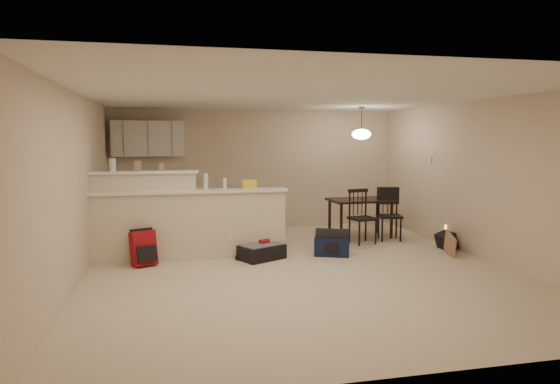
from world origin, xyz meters
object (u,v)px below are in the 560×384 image
object	(u,v)px
dining_chair_near	(363,217)
suitcase	(262,252)
dining_chair_far	(390,215)
red_backpack	(143,248)
navy_duffel	(332,246)
black_daypack	(447,241)
pendant_lamp	(361,134)
dining_table	(360,204)

from	to	relation	value
dining_chair_near	suitcase	world-z (taller)	dining_chair_near
dining_chair_far	suitcase	world-z (taller)	dining_chair_far
red_backpack	dining_chair_near	bearing A→B (deg)	-10.23
dining_chair_far	navy_duffel	xyz separation A→B (m)	(-1.45, -0.95, -0.33)
dining_chair_near	black_daypack	world-z (taller)	dining_chair_near
pendant_lamp	navy_duffel	world-z (taller)	pendant_lamp
navy_duffel	pendant_lamp	bearing A→B (deg)	75.06
red_backpack	navy_duffel	bearing A→B (deg)	-21.76
suitcase	black_daypack	size ratio (longest dim) A/B	2.09
dining_chair_near	suitcase	xyz separation A→B (m)	(-2.01, -0.78, -0.38)
pendant_lamp	red_backpack	world-z (taller)	pendant_lamp
dining_chair_near	dining_table	bearing A→B (deg)	61.51
dining_table	suitcase	xyz separation A→B (m)	(-2.20, -1.39, -0.53)
suitcase	pendant_lamp	bearing A→B (deg)	4.48
dining_chair_near	dining_chair_far	distance (m)	0.63
black_daypack	dining_chair_near	bearing A→B (deg)	53.35
dining_chair_near	suitcase	bearing A→B (deg)	-169.89
dining_chair_near	suitcase	size ratio (longest dim) A/B	1.46
red_backpack	dining_chair_far	bearing A→B (deg)	-9.55
dining_chair_far	suitcase	xyz separation A→B (m)	(-2.61, -0.95, -0.37)
pendant_lamp	suitcase	world-z (taller)	pendant_lamp
red_backpack	navy_duffel	xyz separation A→B (m)	(2.96, 0.00, -0.11)
black_daypack	dining_chair_far	bearing A→B (deg)	28.51
pendant_lamp	dining_chair_far	xyz separation A→B (m)	(0.41, -0.44, -1.51)
dining_chair_far	dining_table	bearing A→B (deg)	144.92
dining_chair_far	red_backpack	world-z (taller)	dining_chair_far
dining_chair_near	suitcase	distance (m)	2.18
dining_chair_near	navy_duffel	size ratio (longest dim) A/B	1.77
dining_chair_near	red_backpack	distance (m)	3.89
black_daypack	navy_duffel	bearing A→B (deg)	85.73
red_backpack	dining_table	bearing A→B (deg)	-2.55
pendant_lamp	dining_chair_near	xyz separation A→B (m)	(-0.19, -0.62, -1.50)
navy_duffel	suitcase	bearing A→B (deg)	-158.28
pendant_lamp	dining_chair_near	world-z (taller)	pendant_lamp
suitcase	navy_duffel	size ratio (longest dim) A/B	1.21
dining_chair_far	suitcase	distance (m)	2.81
dining_chair_near	red_backpack	world-z (taller)	dining_chair_near
pendant_lamp	red_backpack	distance (m)	4.57
dining_table	dining_chair_near	bearing A→B (deg)	-108.94
dining_chair_near	red_backpack	size ratio (longest dim) A/B	1.88
black_daypack	red_backpack	bearing A→B (deg)	85.73
pendant_lamp	black_daypack	world-z (taller)	pendant_lamp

